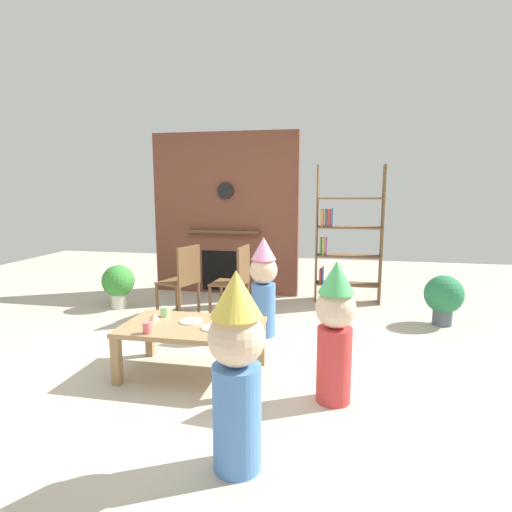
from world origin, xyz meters
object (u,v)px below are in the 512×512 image
object	(u,v)px
paper_cup_near_right	(147,328)
potted_plant_tall	(444,296)
bookshelf	(343,238)
paper_cup_center	(232,317)
child_with_cone_hat	(237,367)
dining_chair_left	(183,277)
potted_plant_short	(118,283)
child_by_the_chairs	(263,284)
coffee_table	(192,332)
dining_chair_middle	(236,278)
paper_plate_front	(213,328)
paper_cup_near_left	(244,325)
paper_plate_rear	(191,321)
birthday_cake_slice	(154,317)
child_in_pink	(335,329)
paper_cup_far_left	(165,312)

from	to	relation	value
paper_cup_near_right	potted_plant_tall	world-z (taller)	potted_plant_tall
bookshelf	paper_cup_center	xyz separation A→B (m)	(-0.94, -2.54, -0.42)
child_with_cone_hat	dining_chair_left	xyz separation A→B (m)	(-1.32, 2.59, -0.10)
potted_plant_short	child_by_the_chairs	bearing A→B (deg)	-17.73
paper_cup_center	coffee_table	bearing A→B (deg)	-157.90
paper_cup_center	dining_chair_middle	world-z (taller)	dining_chair_middle
coffee_table	potted_plant_tall	distance (m)	3.02
bookshelf	paper_plate_front	bearing A→B (deg)	-111.15
dining_chair_left	potted_plant_short	size ratio (longest dim) A/B	1.55
paper_cup_near_left	paper_plate_rear	xyz separation A→B (m)	(-0.50, 0.12, -0.04)
paper_cup_near_right	child_by_the_chairs	distance (m)	1.51
paper_cup_center	potted_plant_tall	xyz separation A→B (m)	(2.09, 1.69, -0.15)
birthday_cake_slice	dining_chair_left	xyz separation A→B (m)	(-0.29, 1.44, 0.03)
birthday_cake_slice	potted_plant_tall	bearing A→B (deg)	32.68
dining_chair_middle	paper_cup_near_right	bearing A→B (deg)	87.48
birthday_cake_slice	potted_plant_tall	size ratio (longest dim) A/B	0.17
paper_cup_near_left	child_in_pink	xyz separation A→B (m)	(0.72, -0.18, 0.08)
paper_cup_near_right	child_with_cone_hat	distance (m)	1.27
paper_cup_near_right	potted_plant_short	size ratio (longest dim) A/B	0.16
paper_cup_center	child_by_the_chairs	xyz separation A→B (m)	(0.10, 0.93, 0.08)
bookshelf	paper_cup_near_right	distance (m)	3.34
paper_cup_far_left	paper_plate_rear	xyz separation A→B (m)	(0.28, -0.10, -0.04)
bookshelf	child_in_pink	size ratio (longest dim) A/B	1.78
paper_cup_near_right	paper_cup_far_left	size ratio (longest dim) A/B	1.04
coffee_table	paper_plate_rear	xyz separation A→B (m)	(-0.03, 0.07, 0.07)
bookshelf	potted_plant_short	size ratio (longest dim) A/B	3.28
paper_plate_front	child_with_cone_hat	world-z (taller)	child_with_cone_hat
bookshelf	dining_chair_middle	bearing A→B (deg)	-139.43
dining_chair_middle	child_by_the_chairs	bearing A→B (deg)	135.23
coffee_table	paper_cup_near_left	world-z (taller)	paper_cup_near_left
paper_cup_far_left	dining_chair_middle	world-z (taller)	dining_chair_middle
paper_plate_rear	dining_chair_left	xyz separation A→B (m)	(-0.62, 1.42, 0.06)
paper_plate_front	child_in_pink	distance (m)	1.01
paper_plate_front	child_with_cone_hat	size ratio (longest dim) A/B	0.17
dining_chair_left	paper_cup_center	bearing A→B (deg)	144.58
bookshelf	paper_plate_front	world-z (taller)	bookshelf
bookshelf	paper_plate_front	distance (m)	2.96
paper_cup_near_right	birthday_cake_slice	size ratio (longest dim) A/B	0.91
child_by_the_chairs	dining_chair_left	xyz separation A→B (m)	(-1.07, 0.42, -0.06)
paper_cup_center	dining_chair_left	world-z (taller)	dining_chair_left
coffee_table	paper_plate_front	bearing A→B (deg)	-16.36
bookshelf	coffee_table	size ratio (longest dim) A/B	1.63
bookshelf	paper_cup_near_left	world-z (taller)	bookshelf
bookshelf	dining_chair_left	bearing A→B (deg)	-148.23
child_with_cone_hat	dining_chair_middle	size ratio (longest dim) A/B	1.28
birthday_cake_slice	dining_chair_middle	bearing A→B (deg)	77.16
potted_plant_tall	potted_plant_short	world-z (taller)	potted_plant_tall
child_in_pink	paper_plate_front	bearing A→B (deg)	1.12
bookshelf	paper_plate_front	xyz separation A→B (m)	(-1.06, -2.73, -0.46)
child_in_pink	birthday_cake_slice	bearing A→B (deg)	1.05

